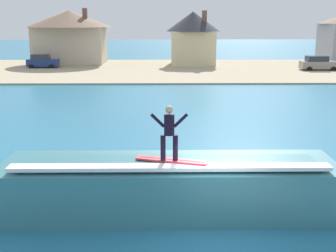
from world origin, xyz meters
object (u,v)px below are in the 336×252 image
Objects in this scene: car_far_shore at (319,63)px; house_small_cottage at (193,36)px; house_with_chimney at (70,33)px; surfer at (169,130)px; wave_crest at (169,186)px; car_near_shore at (42,61)px; surfboard at (171,160)px.

car_far_shore is 16.63m from house_small_cottage.
house_with_chimney reaches higher than house_small_cottage.
car_far_shore is at bearing 65.77° from surfer.
surfer is 0.15× the size of house_with_chimney.
wave_crest is at bearing -75.47° from house_with_chimney.
surfer is at bearing -94.59° from house_small_cottage.
car_far_shore is (34.45, -3.14, 0.00)m from car_near_shore.
wave_crest is 52.21m from house_with_chimney.
surfer is (-0.01, -0.57, 2.04)m from wave_crest.
house_with_chimney reaches higher than car_far_shore.
car_near_shore is 0.33× the size of house_with_chimney.
surfer is 46.04m from car_far_shore.
surfboard is at bearing -70.83° from car_near_shore.
wave_crest is 6.31× the size of surfer.
surfboard is 52.65m from house_with_chimney.
car_far_shore is (18.87, 41.95, -1.99)m from surfer.
car_near_shore is at bearing 109.29° from wave_crest.
house_with_chimney is at bearing 104.46° from surfboard.
surfer is 0.45× the size of car_near_shore.
car_far_shore is 33.36m from house_with_chimney.
car_near_shore is 34.59m from car_far_shore.
house_with_chimney is at bearing 66.94° from car_near_shore.
house_small_cottage is at bearing 85.49° from surfboard.
car_far_shore is (18.80, 41.88, -0.98)m from surfboard.
house_small_cottage is (16.95, -2.50, -0.33)m from house_with_chimney.
house_with_chimney is (-13.13, 50.93, 2.39)m from surfboard.
car_far_shore is at bearing -23.62° from house_small_cottage.
house_small_cottage is (3.88, 47.93, 3.10)m from wave_crest.
car_near_shore is 0.86× the size of car_far_shore.
house_with_chimney reaches higher than wave_crest.
surfer is at bearing -114.23° from car_far_shore.
house_small_cottage is at bearing 9.93° from car_near_shore.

